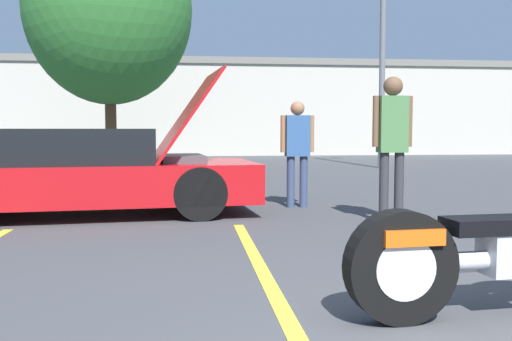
# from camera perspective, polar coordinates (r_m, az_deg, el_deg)

# --- Properties ---
(parking_stripe_middle) EXTENTS (0.12, 5.83, 0.01)m
(parking_stripe_middle) POSITION_cam_1_polar(r_m,az_deg,el_deg) (4.31, 1.67, -11.90)
(parking_stripe_middle) COLOR yellow
(parking_stripe_middle) RESTS_ON ground
(far_building) EXTENTS (32.00, 4.20, 4.40)m
(far_building) POSITION_cam_1_polar(r_m,az_deg,el_deg) (27.56, -3.63, 6.51)
(far_building) COLOR beige
(far_building) RESTS_ON ground
(light_pole) EXTENTS (1.21, 0.28, 6.92)m
(light_pole) POSITION_cam_1_polar(r_m,az_deg,el_deg) (18.24, 12.81, 12.36)
(light_pole) COLOR slate
(light_pole) RESTS_ON ground
(tree_background) EXTENTS (4.72, 4.72, 7.32)m
(tree_background) POSITION_cam_1_polar(r_m,az_deg,el_deg) (17.35, -14.51, 15.35)
(tree_background) COLOR brown
(tree_background) RESTS_ON ground
(show_car_hood_open) EXTENTS (4.65, 2.31, 2.02)m
(show_car_hood_open) POSITION_cam_1_polar(r_m,az_deg,el_deg) (8.25, -15.90, -0.19)
(show_car_hood_open) COLOR red
(show_car_hood_open) RESTS_ON ground
(spectator_near_motorcycle) EXTENTS (0.52, 0.21, 1.62)m
(spectator_near_motorcycle) POSITION_cam_1_polar(r_m,az_deg,el_deg) (8.71, 4.15, 2.56)
(spectator_near_motorcycle) COLOR #38476B
(spectator_near_motorcycle) RESTS_ON ground
(spectator_by_show_car) EXTENTS (0.52, 0.24, 1.86)m
(spectator_by_show_car) POSITION_cam_1_polar(r_m,az_deg,el_deg) (7.46, 13.47, 3.47)
(spectator_by_show_car) COLOR #333338
(spectator_by_show_car) RESTS_ON ground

